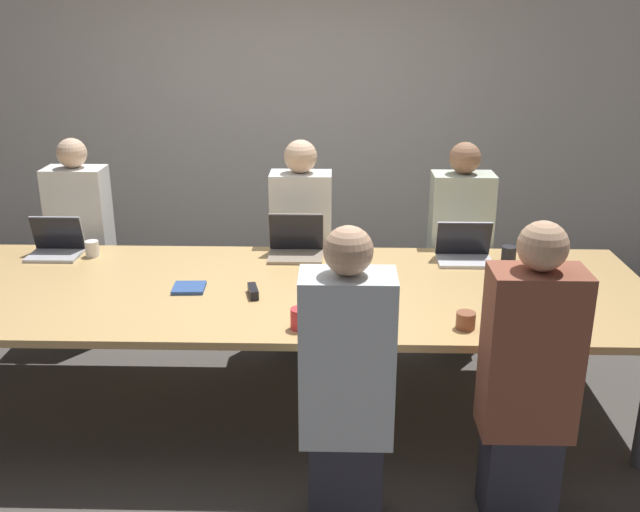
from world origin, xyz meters
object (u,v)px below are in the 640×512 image
laptop_near_midright (354,317)px  cup_far_left (92,249)px  laptop_far_right (464,250)px  laptop_far_left (56,244)px  laptop_far_center (296,244)px  person_far_left (82,243)px  cup_near_right (466,320)px  cup_far_right (509,254)px  cup_near_midright (300,319)px  person_near_midright (346,389)px  laptop_near_right (522,315)px  person_far_right (459,251)px  stapler (253,291)px  person_far_center (301,248)px  person_near_right (528,382)px

laptop_near_midright → cup_far_left: (-1.61, 1.03, -0.02)m
laptop_far_right → laptop_far_left: 2.53m
laptop_near_midright → laptop_far_left: 2.12m
laptop_near_midright → laptop_far_center: 1.13m
laptop_near_midright → person_far_left: size_ratio=0.25×
person_far_left → cup_far_left: (0.25, -0.49, 0.13)m
cup_near_right → cup_far_right: cup_far_right is taller
cup_near_midright → person_far_left: 2.20m
cup_far_right → person_near_midright: bearing=-124.9°
laptop_near_right → person_far_right: (-0.08, 1.38, -0.15)m
person_far_left → stapler: bearing=-39.9°
laptop_near_right → person_far_left: (-2.66, 1.49, -0.15)m
laptop_far_left → stapler: laptop_far_left is taller
laptop_far_left → laptop_far_right: bearing=-0.8°
cup_near_midright → laptop_near_right: (1.07, 0.02, 0.02)m
cup_near_midright → laptop_far_right: bearing=46.4°
cup_far_left → cup_near_right: bearing=-24.8°
person_far_center → person_near_right: 2.07m
person_near_right → laptop_far_left: 2.95m
cup_near_midright → person_far_right: 1.72m
cup_near_right → stapler: (-1.07, 0.38, -0.02)m
laptop_far_left → laptop_far_center: bearing=0.9°
laptop_near_right → stapler: (-1.34, 0.39, -0.05)m
person_near_right → cup_near_right: 0.46m
cup_near_midright → cup_near_right: 0.80m
cup_far_right → cup_far_left: (-2.57, 0.02, 0.00)m
cup_near_midright → stapler: size_ratio=0.66×
laptop_far_center → cup_near_right: size_ratio=3.62×
laptop_near_right → person_far_left: 3.05m
person_far_right → person_far_center: bearing=-179.8°
person_far_right → cup_far_right: bearing=-59.8°
person_far_center → person_far_right: (1.05, 0.00, -0.01)m
cup_near_right → laptop_far_right: laptop_far_right is taller
person_near_midright → cup_far_left: (-1.57, 1.45, 0.12)m
laptop_far_center → laptop_near_right: size_ratio=1.10×
cup_far_left → person_far_center: bearing=16.6°
laptop_far_center → laptop_near_right: 1.55m
person_far_center → person_far_left: bearing=175.8°
cup_near_midright → cup_far_left: size_ratio=1.05×
laptop_far_center → person_far_left: (-1.51, 0.45, -0.15)m
person_near_midright → laptop_far_left: size_ratio=4.45×
cup_near_midright → laptop_near_right: 1.07m
person_far_center → cup_far_left: 1.34m
person_near_midright → laptop_far_right: person_near_midright is taller
laptop_far_left → cup_far_right: bearing=-0.7°
person_far_left → stapler: (1.32, -1.10, 0.10)m
person_far_center → person_far_right: size_ratio=1.01×
person_far_center → laptop_far_left: (-1.51, -0.36, 0.14)m
cup_near_right → laptop_far_left: bearing=157.0°
person_near_right → laptop_far_left: person_near_right is taller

